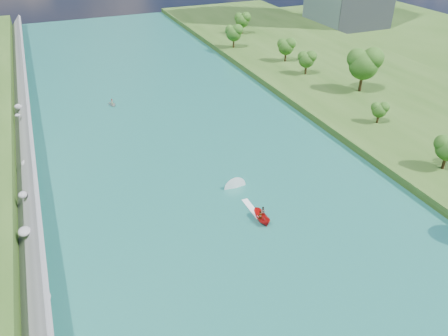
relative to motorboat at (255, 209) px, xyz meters
name	(u,v)px	position (x,y,z in m)	size (l,w,h in m)	color
ground	(258,255)	(-3.51, -7.89, -0.66)	(260.00, 260.00, 0.00)	#2D5119
river_water	(202,176)	(-3.51, 12.11, -0.61)	(55.00, 240.00, 0.10)	#195F55
berm_east	(436,120)	(45.99, 12.11, 0.09)	(44.00, 240.00, 1.50)	#2D5119
riprap_bank	(28,208)	(-29.37, 11.10, 1.15)	(4.64, 236.00, 4.50)	slate
trees_east	(362,86)	(34.41, 21.74, 5.63)	(18.13, 137.74, 11.54)	#234612
motorboat	(255,209)	(0.00, 0.00, 0.00)	(3.60, 18.62, 1.95)	red
raft	(112,104)	(-11.49, 46.20, -0.24)	(2.33, 2.85, 1.47)	gray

